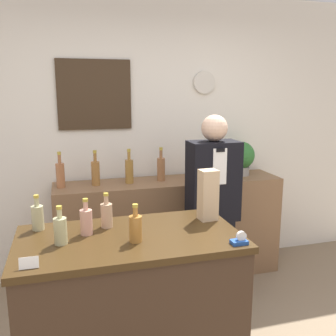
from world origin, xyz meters
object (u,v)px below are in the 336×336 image
Objects in this scene: shopkeeper at (212,212)px; paper_bag at (208,195)px; tape_dispenser at (240,240)px; potted_plant at (241,157)px.

shopkeeper is 4.88× the size of paper_bag.
shopkeeper is 1.06m from tape_dispenser.
shopkeeper reaches higher than potted_plant.
tape_dispenser is (-0.79, -1.59, -0.15)m from potted_plant.
shopkeeper is 4.77× the size of potted_plant.
tape_dispenser is (-0.26, -1.01, 0.19)m from shopkeeper.
paper_bag is (-0.81, -1.17, -0.01)m from potted_plant.
shopkeeper is 0.74m from paper_bag.
paper_bag is (-0.28, -0.59, 0.34)m from shopkeeper.
paper_bag is at bearing -115.46° from shopkeeper.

